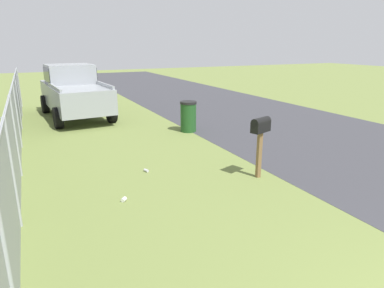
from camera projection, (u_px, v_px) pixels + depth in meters
name	position (u px, v px, depth m)	size (l,w,h in m)	color
road_asphalt	(361.00, 149.00, 9.60)	(60.00, 6.97, 0.01)	#38383D
mailbox	(261.00, 130.00, 7.31)	(0.34, 0.52, 1.37)	brown
pickup_truck	(73.00, 90.00, 13.68)	(5.11, 2.48, 2.09)	#93999E
trash_bin	(188.00, 116.00, 11.46)	(0.56, 0.56, 1.03)	#1E4C1E
fence_section	(16.00, 123.00, 8.47)	(17.30, 0.07, 1.83)	#9EA3A8
litter_can_far_scatter	(146.00, 170.00, 7.92)	(0.07, 0.07, 0.12)	silver
litter_cup_midfield_b	(124.00, 200.00, 6.42)	(0.08, 0.08, 0.10)	white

